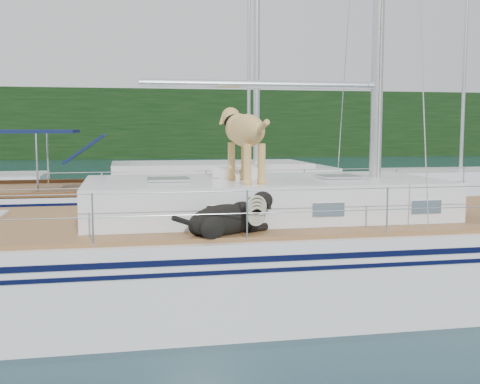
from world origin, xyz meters
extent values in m
plane|color=black|center=(0.00, 0.00, 0.00)|extent=(120.00, 120.00, 0.00)
cube|color=black|center=(0.00, 45.00, 3.00)|extent=(90.00, 3.00, 6.00)
cube|color=#595147|center=(0.00, 46.20, 0.60)|extent=(92.00, 1.00, 1.20)
cube|color=silver|center=(0.00, 0.00, 0.50)|extent=(12.00, 3.80, 1.40)
cube|color=olive|center=(0.00, 0.00, 1.23)|extent=(11.52, 3.50, 0.06)
cube|color=silver|center=(0.80, 0.00, 1.54)|extent=(5.20, 2.50, 0.55)
cylinder|color=silver|center=(0.80, 0.00, 3.21)|extent=(3.60, 0.12, 0.12)
cylinder|color=silver|center=(0.00, -1.75, 1.82)|extent=(10.56, 0.01, 0.01)
cylinder|color=silver|center=(0.00, 1.75, 1.82)|extent=(10.56, 0.01, 0.01)
cube|color=#1C45B4|center=(-1.57, 1.44, 1.28)|extent=(0.60, 0.46, 0.04)
cube|color=silver|center=(0.48, 0.25, 1.89)|extent=(0.78, 0.74, 0.16)
torus|color=#BAB193|center=(0.33, -1.67, 1.62)|extent=(0.35, 0.17, 0.34)
cube|color=silver|center=(-0.30, 6.16, 0.45)|extent=(11.00, 3.50, 1.30)
cube|color=olive|center=(-0.30, 6.16, 1.10)|extent=(10.56, 3.29, 0.06)
cube|color=silver|center=(0.90, 6.16, 1.45)|extent=(4.80, 2.30, 0.55)
cube|color=#111F47|center=(-3.50, 6.16, 2.50)|extent=(2.40, 2.30, 0.08)
cube|color=silver|center=(4.00, 16.00, 0.40)|extent=(7.20, 3.00, 1.10)
cylinder|color=silver|center=(4.00, 16.00, 6.00)|extent=(0.14, 0.14, 11.00)
cube|color=silver|center=(12.00, 13.00, 0.40)|extent=(6.40, 3.00, 1.10)
cylinder|color=silver|center=(12.00, 13.00, 6.00)|extent=(0.14, 0.14, 11.00)
camera|label=1|loc=(-1.27, -8.73, 2.56)|focal=45.00mm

